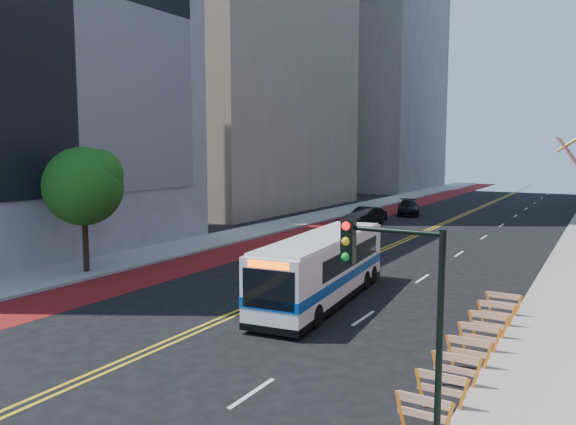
{
  "coord_description": "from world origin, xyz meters",
  "views": [
    {
      "loc": [
        13.09,
        -14.35,
        6.7
      ],
      "look_at": [
        0.16,
        8.0,
        3.79
      ],
      "focal_mm": 35.0,
      "sensor_mm": 36.0,
      "label": 1
    }
  ],
  "objects_px": {
    "car_b": "(365,216)",
    "street_tree": "(85,183)",
    "transit_bus": "(323,267)",
    "car_a": "(341,227)",
    "car_c": "(408,207)",
    "traffic_signal": "(397,295)"
  },
  "relations": [
    {
      "from": "traffic_signal",
      "to": "car_b",
      "type": "bearing_deg",
      "value": 113.16
    },
    {
      "from": "car_b",
      "to": "street_tree",
      "type": "bearing_deg",
      "value": -91.38
    },
    {
      "from": "transit_bus",
      "to": "car_a",
      "type": "relative_size",
      "value": 2.71
    },
    {
      "from": "traffic_signal",
      "to": "car_b",
      "type": "height_order",
      "value": "traffic_signal"
    },
    {
      "from": "car_a",
      "to": "car_c",
      "type": "height_order",
      "value": "car_c"
    },
    {
      "from": "transit_bus",
      "to": "car_a",
      "type": "bearing_deg",
      "value": 106.66
    },
    {
      "from": "car_c",
      "to": "car_b",
      "type": "bearing_deg",
      "value": -112.59
    },
    {
      "from": "car_a",
      "to": "car_b",
      "type": "xyz_separation_m",
      "value": [
        -0.76,
        6.84,
        0.11
      ]
    },
    {
      "from": "traffic_signal",
      "to": "street_tree",
      "type": "bearing_deg",
      "value": 155.18
    },
    {
      "from": "transit_bus",
      "to": "car_c",
      "type": "distance_m",
      "value": 34.91
    },
    {
      "from": "transit_bus",
      "to": "car_a",
      "type": "xyz_separation_m",
      "value": [
        -7.27,
        17.65,
        -0.86
      ]
    },
    {
      "from": "car_a",
      "to": "car_b",
      "type": "height_order",
      "value": "car_b"
    },
    {
      "from": "street_tree",
      "to": "transit_bus",
      "type": "bearing_deg",
      "value": 5.97
    },
    {
      "from": "street_tree",
      "to": "car_b",
      "type": "height_order",
      "value": "street_tree"
    },
    {
      "from": "traffic_signal",
      "to": "car_c",
      "type": "xyz_separation_m",
      "value": [
        -14.35,
        45.12,
        -2.96
      ]
    },
    {
      "from": "street_tree",
      "to": "traffic_signal",
      "type": "height_order",
      "value": "street_tree"
    },
    {
      "from": "traffic_signal",
      "to": "car_a",
      "type": "bearing_deg",
      "value": 116.73
    },
    {
      "from": "traffic_signal",
      "to": "car_b",
      "type": "relative_size",
      "value": 1.05
    },
    {
      "from": "street_tree",
      "to": "transit_bus",
      "type": "height_order",
      "value": "street_tree"
    },
    {
      "from": "traffic_signal",
      "to": "car_c",
      "type": "height_order",
      "value": "traffic_signal"
    },
    {
      "from": "traffic_signal",
      "to": "car_c",
      "type": "bearing_deg",
      "value": 107.65
    },
    {
      "from": "transit_bus",
      "to": "car_c",
      "type": "xyz_separation_m",
      "value": [
        -7.21,
        34.15,
        -0.78
      ]
    }
  ]
}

